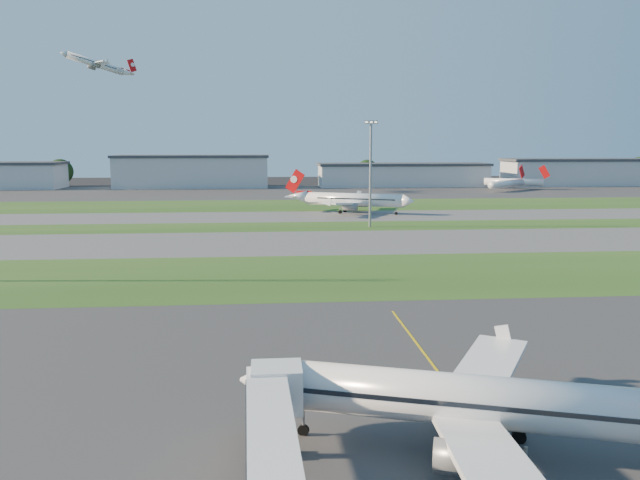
{
  "coord_description": "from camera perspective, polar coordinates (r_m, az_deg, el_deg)",
  "views": [
    {
      "loc": [
        -9.92,
        -42.5,
        20.12
      ],
      "look_at": [
        -2.79,
        42.6,
        7.0
      ],
      "focal_mm": 35.0,
      "sensor_mm": 36.0,
      "label": 1
    }
  ],
  "objects": [
    {
      "name": "hangar_west",
      "position": [
        299.82,
        -11.57,
        6.17
      ],
      "size": [
        71.4,
        23.0,
        15.2
      ],
      "color": "#A6A9AE",
      "rests_on": "ground"
    },
    {
      "name": "airliner_taxiing",
      "position": [
        183.86,
        3.01,
        3.69
      ],
      "size": [
        34.1,
        29.04,
        11.38
      ],
      "rotation": [
        0.0,
        0.0,
        2.72
      ],
      "color": "white",
      "rests_on": "ground"
    },
    {
      "name": "mini_jet_far",
      "position": [
        297.81,
        17.32,
        5.1
      ],
      "size": [
        26.07,
        15.02,
        9.48
      ],
      "rotation": [
        0.0,
        0.0,
        -0.49
      ],
      "color": "white",
      "rests_on": "ground"
    },
    {
      "name": "apron_far",
      "position": [
        268.44,
        -2.67,
        4.43
      ],
      "size": [
        400.0,
        80.0,
        0.01
      ],
      "primitive_type": "cube",
      "color": "#333335",
      "rests_on": "ground"
    },
    {
      "name": "grass_strip_c",
      "position": [
        208.71,
        -2.05,
        3.2
      ],
      "size": [
        300.0,
        40.0,
        0.01
      ],
      "primitive_type": "cube",
      "color": "#234617",
      "rests_on": "ground"
    },
    {
      "name": "grass_strip_b",
      "position": [
        154.14,
        -1.06,
        1.23
      ],
      "size": [
        300.0,
        18.0,
        0.01
      ],
      "primitive_type": "cube",
      "color": "#234617",
      "rests_on": "ground"
    },
    {
      "name": "mini_jet_near",
      "position": [
        284.38,
        16.72,
        4.97
      ],
      "size": [
        23.14,
        19.58,
        9.48
      ],
      "rotation": [
        0.0,
        0.0,
        0.69
      ],
      "color": "white",
      "rests_on": "ground"
    },
    {
      "name": "hangar_far_east",
      "position": [
        340.42,
        24.32,
        5.69
      ],
      "size": [
        96.9,
        23.0,
        13.2
      ],
      "color": "#A6A9AE",
      "rests_on": "ground"
    },
    {
      "name": "hangar_east",
      "position": [
        304.84,
        7.55,
        5.94
      ],
      "size": [
        81.6,
        23.0,
        11.2
      ],
      "color": "#A6A9AE",
      "rests_on": "ground"
    },
    {
      "name": "light_mast_centre",
      "position": [
        152.64,
        4.64,
        6.71
      ],
      "size": [
        3.2,
        0.7,
        25.8
      ],
      "color": "gray",
      "rests_on": "ground"
    },
    {
      "name": "tree_mid_west",
      "position": [
        308.99,
        -6.69,
        6.02
      ],
      "size": [
        9.9,
        9.9,
        10.8
      ],
      "color": "black",
      "rests_on": "ground"
    },
    {
      "name": "taxiway_a",
      "position": [
        129.46,
        -0.34,
        -0.21
      ],
      "size": [
        300.0,
        32.0,
        0.01
      ],
      "primitive_type": "cube",
      "color": "#515154",
      "rests_on": "ground"
    },
    {
      "name": "taxiway_b",
      "position": [
        175.93,
        -1.53,
        2.17
      ],
      "size": [
        300.0,
        26.0,
        0.01
      ],
      "primitive_type": "cube",
      "color": "#515154",
      "rests_on": "ground"
    },
    {
      "name": "grass_strip_a",
      "position": [
        97.12,
        1.18,
        -3.22
      ],
      "size": [
        300.0,
        34.0,
        0.01
      ],
      "primitive_type": "cube",
      "color": "#234617",
      "rests_on": "ground"
    },
    {
      "name": "apron_near",
      "position": [
        48.05,
        7.89,
        -16.1
      ],
      "size": [
        300.0,
        70.0,
        0.01
      ],
      "primitive_type": "cube",
      "color": "#333335",
      "rests_on": "ground"
    },
    {
      "name": "tree_far_east",
      "position": [
        369.37,
        27.22,
        5.81
      ],
      "size": [
        12.65,
        12.65,
        13.8
      ],
      "color": "black",
      "rests_on": "ground"
    },
    {
      "name": "tree_mid_east",
      "position": [
        315.75,
        4.34,
        6.29
      ],
      "size": [
        11.55,
        11.55,
        12.6
      ],
      "color": "black",
      "rests_on": "ground"
    },
    {
      "name": "tree_west",
      "position": [
        328.39,
        -22.65,
        5.8
      ],
      "size": [
        12.1,
        12.1,
        13.2
      ],
      "color": "black",
      "rests_on": "ground"
    },
    {
      "name": "airliner_departing",
      "position": [
        281.87,
        -19.79,
        14.92
      ],
      "size": [
        25.94,
        22.18,
        8.8
      ],
      "rotation": [
        0.0,
        0.0,
        0.46
      ],
      "color": "white"
    },
    {
      "name": "ground",
      "position": [
        48.06,
        7.89,
        -16.1
      ],
      "size": [
        700.0,
        700.0,
        0.0
      ],
      "primitive_type": "plane",
      "color": "black",
      "rests_on": "ground"
    },
    {
      "name": "yellow_line",
      "position": [
        49.33,
        13.79,
        -15.6
      ],
      "size": [
        0.25,
        60.0,
        0.02
      ],
      "primitive_type": "cube",
      "color": "gold",
      "rests_on": "ground"
    },
    {
      "name": "airliner_parked",
      "position": [
        42.87,
        14.35,
        -14.21
      ],
      "size": [
        31.78,
        26.8,
        10.26
      ],
      "rotation": [
        0.0,
        0.0,
        -0.32
      ],
      "color": "white",
      "rests_on": "ground"
    },
    {
      "name": "tree_east",
      "position": [
        334.05,
        17.27,
        5.95
      ],
      "size": [
        10.45,
        10.45,
        11.4
      ],
      "color": "black",
      "rests_on": "ground"
    }
  ]
}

